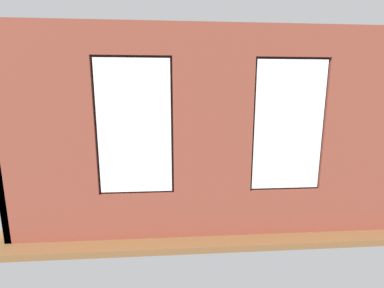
{
  "coord_description": "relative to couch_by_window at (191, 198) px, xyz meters",
  "views": [
    {
      "loc": [
        0.57,
        6.61,
        2.14
      ],
      "look_at": [
        0.13,
        0.4,
        0.97
      ],
      "focal_mm": 24.0,
      "sensor_mm": 36.0,
      "label": 1
    }
  ],
  "objects": [
    {
      "name": "ground_plane",
      "position": [
        -0.28,
        -2.26,
        -0.38
      ],
      "size": [
        6.75,
        6.57,
        0.1
      ],
      "primitive_type": "cube",
      "color": "brown"
    },
    {
      "name": "brick_wall_with_windows",
      "position": [
        -0.28,
        0.65,
        1.19
      ],
      "size": [
        6.15,
        0.3,
        3.11
      ],
      "color": "brown",
      "rests_on": "ground_plane"
    },
    {
      "name": "white_wall_right",
      "position": [
        2.74,
        -2.06,
        1.23
      ],
      "size": [
        0.1,
        5.57,
        3.11
      ],
      "primitive_type": "cube",
      "color": "silver",
      "rests_on": "ground_plane"
    },
    {
      "name": "couch_by_window",
      "position": [
        0.0,
        0.0,
        0.0
      ],
      "size": [
        2.04,
        0.87,
        0.8
      ],
      "color": "black",
      "rests_on": "ground_plane"
    },
    {
      "name": "couch_left",
      "position": [
        -2.66,
        -1.85,
        0.0
      ],
      "size": [
        1.03,
        2.03,
        0.8
      ],
      "rotation": [
        0.0,
        0.0,
        1.49
      ],
      "color": "black",
      "rests_on": "ground_plane"
    },
    {
      "name": "coffee_table",
      "position": [
        0.14,
        -2.29,
        0.06
      ],
      "size": [
        1.53,
        0.73,
        0.44
      ],
      "color": "tan",
      "rests_on": "ground_plane"
    },
    {
      "name": "cup_ceramic",
      "position": [
        0.6,
        -2.18,
        0.16
      ],
      "size": [
        0.08,
        0.08,
        0.1
      ],
      "primitive_type": "cylinder",
      "color": "#B23D38",
      "rests_on": "coffee_table"
    },
    {
      "name": "candle_jar",
      "position": [
        0.14,
        -2.29,
        0.17
      ],
      "size": [
        0.08,
        0.08,
        0.12
      ],
      "primitive_type": "cylinder",
      "color": "#B7333D",
      "rests_on": "coffee_table"
    },
    {
      "name": "table_plant_small",
      "position": [
        0.02,
        -2.18,
        0.21
      ],
      "size": [
        0.11,
        0.11,
        0.18
      ],
      "color": "beige",
      "rests_on": "coffee_table"
    },
    {
      "name": "remote_black",
      "position": [
        0.33,
        -2.38,
        0.12
      ],
      "size": [
        0.09,
        0.18,
        0.02
      ],
      "primitive_type": "cube",
      "rotation": [
        0.0,
        0.0,
        2.86
      ],
      "color": "black",
      "rests_on": "coffee_table"
    },
    {
      "name": "remote_gray",
      "position": [
        -0.29,
        -2.42,
        0.12
      ],
      "size": [
        0.12,
        0.17,
        0.02
      ],
      "primitive_type": "cube",
      "rotation": [
        0.0,
        0.0,
        0.49
      ],
      "color": "#59595B",
      "rests_on": "coffee_table"
    },
    {
      "name": "media_console",
      "position": [
        2.44,
        -2.26,
        -0.05
      ],
      "size": [
        1.08,
        0.42,
        0.55
      ],
      "primitive_type": "cube",
      "color": "black",
      "rests_on": "ground_plane"
    },
    {
      "name": "tv_flatscreen",
      "position": [
        2.44,
        -2.26,
        0.54
      ],
      "size": [
        0.93,
        0.2,
        0.64
      ],
      "color": "black",
      "rests_on": "media_console"
    },
    {
      "name": "papasan_chair",
      "position": [
        0.56,
        -4.35,
        0.11
      ],
      "size": [
        1.09,
        1.09,
        0.69
      ],
      "color": "olive",
      "rests_on": "ground_plane"
    },
    {
      "name": "potted_plant_corner_far_left",
      "position": [
        -2.81,
        0.11,
        0.34
      ],
      "size": [
        0.78,
        0.82,
        1.28
      ],
      "color": "gray",
      "rests_on": "ground_plane"
    },
    {
      "name": "potted_plant_beside_window_right",
      "position": [
        1.21,
        0.12,
        0.41
      ],
      "size": [
        0.98,
        1.0,
        1.21
      ],
      "color": "gray",
      "rests_on": "ground_plane"
    },
    {
      "name": "potted_plant_by_left_couch",
      "position": [
        -2.26,
        -3.28,
        0.01
      ],
      "size": [
        0.28,
        0.28,
        0.54
      ],
      "color": "brown",
      "rests_on": "ground_plane"
    },
    {
      "name": "potted_plant_foreground_right",
      "position": [
        2.14,
        -4.49,
        0.24
      ],
      "size": [
        0.71,
        0.7,
        1.22
      ],
      "color": "#9E5638",
      "rests_on": "ground_plane"
    },
    {
      "name": "potted_plant_between_couches",
      "position": [
        -1.47,
        -0.05,
        0.39
      ],
      "size": [
        0.73,
        0.8,
        1.28
      ],
      "color": "#47423D",
      "rests_on": "ground_plane"
    },
    {
      "name": "potted_plant_corner_near_left",
      "position": [
        -2.81,
        -4.55,
        0.32
      ],
      "size": [
        0.99,
        0.93,
        1.3
      ],
      "color": "gray",
      "rests_on": "ground_plane"
    },
    {
      "name": "potted_plant_near_tv",
      "position": [
        1.9,
        -1.26,
        0.16
      ],
      "size": [
        0.75,
        0.63,
        1.03
      ],
      "color": "beige",
      "rests_on": "ground_plane"
    }
  ]
}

